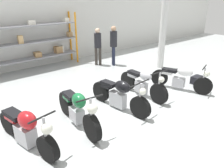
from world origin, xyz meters
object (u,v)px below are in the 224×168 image
at_px(shelving_rack, 34,42).
at_px(person_browsing, 98,44).
at_px(motorcycle_white, 181,78).
at_px(person_near_rack, 114,42).
at_px(motorcycle_black, 119,95).
at_px(motorcycle_silver, 143,83).
at_px(motorcycle_red, 26,129).
at_px(motorcycle_green, 78,109).
at_px(toolbox, 196,80).

bearing_deg(shelving_rack, person_browsing, -28.32).
bearing_deg(motorcycle_white, shelving_rack, -170.36).
bearing_deg(person_near_rack, person_browsing, -7.93).
xyz_separation_m(shelving_rack, motorcycle_black, (0.29, -5.14, -0.72)).
xyz_separation_m(shelving_rack, motorcycle_silver, (1.45, -4.96, -0.72)).
bearing_deg(motorcycle_silver, motorcycle_red, -85.24).
relative_size(motorcycle_white, person_near_rack, 1.12).
distance_m(motorcycle_white, person_browsing, 4.23).
bearing_deg(motorcycle_green, person_near_rack, 135.93).
height_order(motorcycle_silver, motorcycle_white, motorcycle_silver).
distance_m(motorcycle_green, toolbox, 4.88).
bearing_deg(motorcycle_red, motorcycle_white, 74.91).
bearing_deg(shelving_rack, motorcycle_red, -114.35).
relative_size(motorcycle_black, person_near_rack, 1.18).
height_order(shelving_rack, motorcycle_white, shelving_rack).
bearing_deg(motorcycle_green, toolbox, 91.72).
xyz_separation_m(motorcycle_white, person_near_rack, (0.16, 3.70, 0.63)).
distance_m(motorcycle_black, person_near_rack, 4.34).
relative_size(motorcycle_green, person_browsing, 1.23).
distance_m(motorcycle_silver, person_near_rack, 3.58).
xyz_separation_m(motorcycle_black, person_browsing, (2.14, 3.83, 0.55)).
height_order(shelving_rack, person_browsing, shelving_rack).
xyz_separation_m(motorcycle_silver, person_browsing, (0.98, 3.65, 0.55)).
xyz_separation_m(shelving_rack, motorcycle_green, (-1.07, -5.15, -0.70)).
bearing_deg(motorcycle_green, motorcycle_black, 96.45).
height_order(motorcycle_red, toolbox, motorcycle_red).
bearing_deg(person_browsing, motorcycle_red, -7.38).
bearing_deg(shelving_rack, motorcycle_green, -101.72).
bearing_deg(motorcycle_white, toolbox, 70.36).
bearing_deg(motorcycle_black, toolbox, 77.97).
relative_size(shelving_rack, motorcycle_silver, 2.16).
xyz_separation_m(shelving_rack, toolbox, (3.79, -5.52, -1.03)).
xyz_separation_m(motorcycle_white, person_browsing, (-0.38, 4.17, 0.57)).
bearing_deg(person_near_rack, motorcycle_white, 120.74).
distance_m(motorcycle_silver, motorcycle_white, 1.46).
bearing_deg(motorcycle_silver, shelving_rack, -161.09).
bearing_deg(shelving_rack, motorcycle_silver, -73.74).
xyz_separation_m(motorcycle_red, motorcycle_green, (1.24, -0.05, 0.04)).
height_order(motorcycle_silver, person_near_rack, person_near_rack).
height_order(motorcycle_white, person_near_rack, person_near_rack).
relative_size(shelving_rack, motorcycle_green, 2.09).
distance_m(motorcycle_black, motorcycle_silver, 1.17).
xyz_separation_m(motorcycle_green, person_browsing, (3.50, 3.84, 0.53)).
xyz_separation_m(motorcycle_red, toolbox, (6.10, -0.42, -0.29)).
bearing_deg(person_near_rack, shelving_rack, 2.23).
height_order(motorcycle_green, person_near_rack, person_near_rack).
bearing_deg(motorcycle_red, motorcycle_green, 77.02).
xyz_separation_m(motorcycle_green, motorcycle_black, (1.36, 0.01, -0.01)).
xyz_separation_m(motorcycle_black, motorcycle_silver, (1.15, 0.18, -0.00)).
distance_m(motorcycle_green, motorcycle_black, 1.36).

